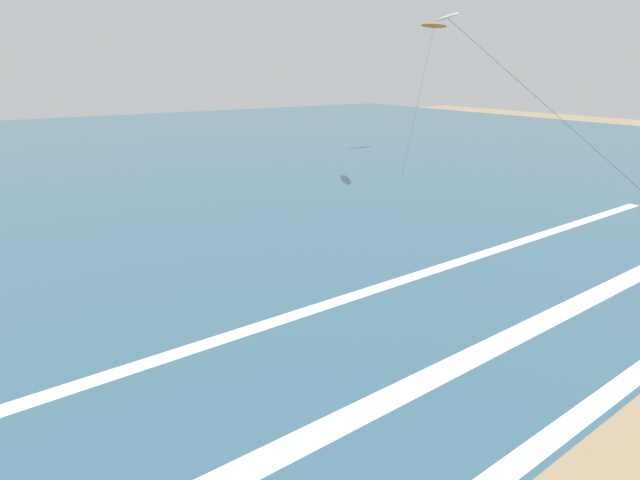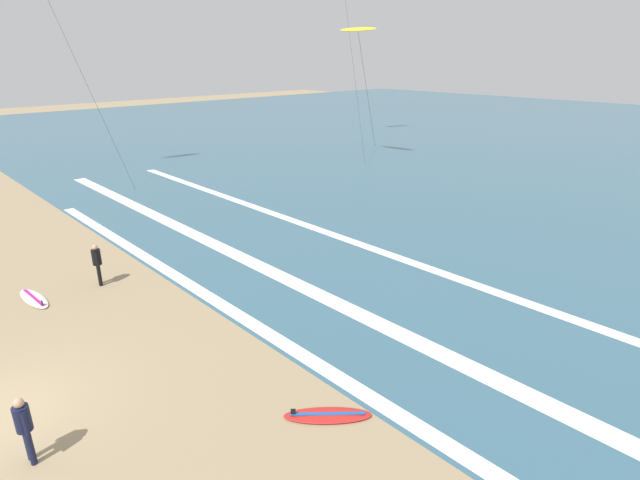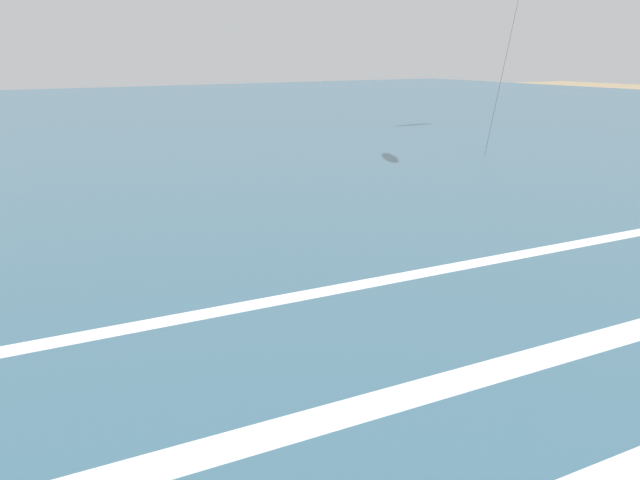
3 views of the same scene
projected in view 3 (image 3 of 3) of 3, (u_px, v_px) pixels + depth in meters
name	position (u px, v px, depth m)	size (l,w,h in m)	color
wave_foam_mid_break	(584.00, 345.00, 13.21)	(50.53, 0.72, 0.01)	white
wave_foam_outer_break	(346.00, 288.00, 16.36)	(45.90, 0.54, 0.01)	white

